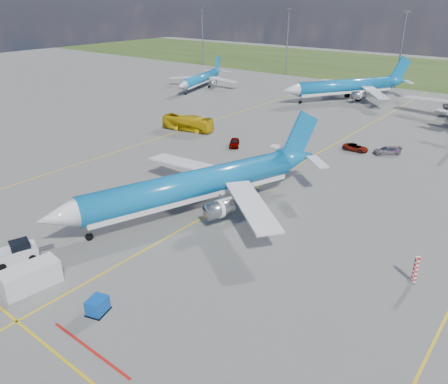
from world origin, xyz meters
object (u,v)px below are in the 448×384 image
Objects in this scene: bg_jet_nw at (201,88)px; main_airliner at (194,211)px; apron_bus at (188,123)px; warning_post at (416,269)px; service_van at (30,277)px; baggage_tug_c at (290,150)px; bg_jet_nnw at (344,100)px; service_car_a at (234,143)px; pushback_tug at (16,253)px; uld_container at (97,306)px; service_car_b at (356,148)px; service_car_c at (387,150)px.

main_airliner is (55.66, -65.52, 0.00)m from bg_jet_nw.
warning_post is at bearing -126.74° from apron_bus.
service_van is at bearing -164.54° from apron_bus.
bg_jet_nw is at bearing 150.02° from baggage_tug_c.
bg_jet_nnw is 3.62× the size of apron_bus.
apron_bus is (-25.48, 50.71, 0.38)m from service_van.
service_car_a is at bearing -157.52° from baggage_tug_c.
pushback_tug is 14.13m from uld_container.
pushback_tug reaches higher than service_car_b.
baggage_tug_c is (-8.92, 49.79, -0.29)m from uld_container.
baggage_tug_c is (-9.08, -8.50, -0.20)m from service_car_b.
uld_container is at bearing -133.22° from warning_post.
pushback_tug is 1.18× the size of service_van.
service_van is (54.21, -88.00, 1.22)m from bg_jet_nw.
apron_bus reaches higher than service_car_c.
uld_container is 50.59m from baggage_tug_c.
pushback_tug is at bearing -90.01° from main_airliner.
uld_container is 59.48m from apron_bus.
service_car_b is (19.41, 11.90, -0.10)m from service_car_a.
uld_container is 0.33× the size of service_van.
apron_bus is (-55.07, 26.29, 0.10)m from warning_post.
main_airliner reaches higher than service_car_b.
service_van is at bearing -74.94° from bg_jet_nw.
uld_container is 0.42× the size of service_car_a.
service_car_a is at bearing 149.70° from warning_post.
bg_jet_nnw is 8.87× the size of service_car_b.
service_van is 1.14× the size of service_car_c.
uld_container is at bearing -156.65° from apron_bus.
service_car_a is at bearing 95.71° from uld_container.
bg_jet_nw is 64.80m from baggage_tug_c.
service_car_a is at bearing -111.30° from apron_bus.
apron_bus is at bearing 136.66° from service_car_a.
bg_jet_nnw reaches higher than bg_jet_nw.
service_car_b is at bearing 89.36° from service_van.
uld_container is 8.46m from service_van.
apron_bus is at bearing -68.96° from bg_jet_nw.
service_car_a reaches higher than service_car_b.
pushback_tug is at bearing -56.04° from service_car_c.
bg_jet_nw is 7.43× the size of baggage_tug_c.
bg_jet_nw is 17.37× the size of uld_container.
uld_container is at bearing -46.80° from bg_jet_nnw.
bg_jet_nnw is 6.38× the size of pushback_tug.
bg_jet_nw is (-83.80, 63.58, -1.50)m from warning_post.
service_van is 56.75m from apron_bus.
main_airliner is at bearing -66.23° from bg_jet_nw.
warning_post is 86.02m from bg_jet_nnw.
warning_post is 0.68× the size of service_car_a.
warning_post reaches higher than pushback_tug.
service_car_a is (14.50, -2.58, -0.84)m from apron_bus.
uld_container is at bearing -70.66° from bg_jet_nw.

